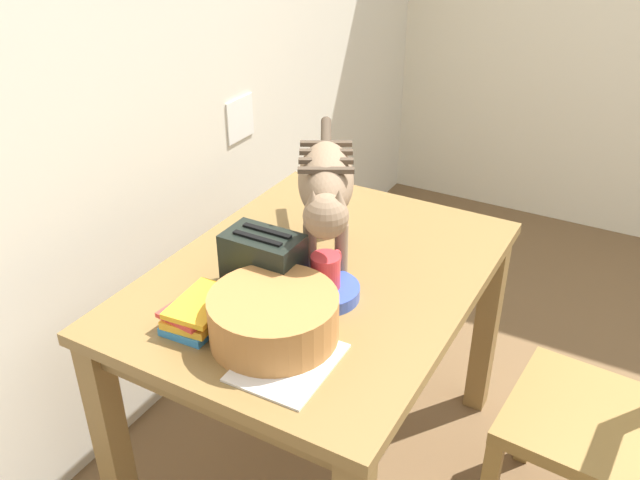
{
  "coord_description": "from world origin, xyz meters",
  "views": [
    {
      "loc": [
        -1.4,
        0.7,
        1.72
      ],
      "look_at": [
        -0.04,
        1.47,
        0.83
      ],
      "focal_mm": 37.46,
      "sensor_mm": 36.0,
      "label": 1
    }
  ],
  "objects": [
    {
      "name": "wall_rear",
      "position": [
        -0.0,
        2.17,
        1.25
      ],
      "size": [
        4.78,
        0.11,
        2.5
      ],
      "color": "silver",
      "rests_on": "ground_plane"
    },
    {
      "name": "dining_table",
      "position": [
        -0.04,
        1.47,
        0.64
      ],
      "size": [
        1.11,
        0.83,
        0.73
      ],
      "color": "olive",
      "rests_on": "ground_plane"
    },
    {
      "name": "cat",
      "position": [
        0.03,
        1.48,
        0.96
      ],
      "size": [
        0.57,
        0.35,
        0.33
      ],
      "rotation": [
        0.0,
        0.0,
        2.07
      ],
      "color": "#876C52",
      "rests_on": "dining_table"
    },
    {
      "name": "saucer_bowl",
      "position": [
        -0.14,
        1.39,
        0.75
      ],
      "size": [
        0.18,
        0.18,
        0.03
      ],
      "primitive_type": "cylinder",
      "color": "#3650B2",
      "rests_on": "dining_table"
    },
    {
      "name": "coffee_mug",
      "position": [
        -0.14,
        1.39,
        0.81
      ],
      "size": [
        0.12,
        0.08,
        0.09
      ],
      "color": "red",
      "rests_on": "saucer_bowl"
    },
    {
      "name": "magazine",
      "position": [
        -0.41,
        1.34,
        0.73
      ],
      "size": [
        0.25,
        0.2,
        0.01
      ],
      "primitive_type": "cube",
      "rotation": [
        0.0,
        0.0,
        0.02
      ],
      "color": "silver",
      "rests_on": "dining_table"
    },
    {
      "name": "book_stack",
      "position": [
        -0.39,
        1.61,
        0.76
      ],
      "size": [
        0.19,
        0.15,
        0.07
      ],
      "color": "#3283C8",
      "rests_on": "dining_table"
    },
    {
      "name": "wicker_basket",
      "position": [
        -0.35,
        1.41,
        0.79
      ],
      "size": [
        0.31,
        0.31,
        0.12
      ],
      "color": "#AE723B",
      "rests_on": "dining_table"
    },
    {
      "name": "toaster",
      "position": [
        -0.2,
        1.54,
        0.82
      ],
      "size": [
        0.12,
        0.2,
        0.18
      ],
      "color": "black",
      "rests_on": "dining_table"
    },
    {
      "name": "wooden_chair_near",
      "position": [
        0.09,
        0.67,
        0.45
      ],
      "size": [
        0.45,
        0.45,
        0.92
      ],
      "rotation": [
        0.0,
        0.0,
        -0.07
      ],
      "color": "olive",
      "rests_on": "ground_plane"
    }
  ]
}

